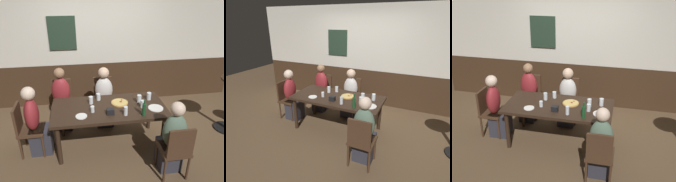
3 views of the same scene
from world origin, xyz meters
The scene contains 23 objects.
ground_plane centered at (0.00, 0.00, 0.00)m, with size 12.00×12.00×0.00m, color brown.
wall_back centered at (-0.01, 1.65, 1.30)m, with size 6.40×0.13×2.60m.
dining_table centered at (0.00, 0.00, 0.66)m, with size 1.83×0.88×0.74m.
chair_right_near centered at (0.81, -0.86, 0.50)m, with size 0.40×0.40×0.88m.
chair_left_far centered at (-0.81, 0.86, 0.50)m, with size 0.40×0.40×0.88m.
chair_head_west centered at (-1.33, 0.00, 0.50)m, with size 0.40×0.40×0.88m.
chair_mid_far centered at (0.00, 0.86, 0.50)m, with size 0.40×0.40×0.88m.
person_right_near centered at (0.81, -0.69, 0.49)m, with size 0.34×0.37×1.16m.
person_left_far centered at (-0.81, 0.70, 0.50)m, with size 0.34×0.37×1.19m.
person_head_west centered at (-1.17, 0.00, 0.50)m, with size 0.37×0.34×1.18m.
person_mid_far centered at (0.00, 0.69, 0.49)m, with size 0.34×0.37×1.15m.
pizza centered at (0.19, 0.10, 0.75)m, with size 0.28×0.28×0.03m.
beer_glass_half centered at (-0.28, 0.16, 0.80)m, with size 0.07×0.07×0.13m.
pint_glass_pale centered at (-0.15, 0.27, 0.79)m, with size 0.07×0.07×0.12m.
tumbler_water centered at (0.71, 0.16, 0.80)m, with size 0.07×0.07×0.13m.
pint_glass_stout centered at (0.52, 0.07, 0.80)m, with size 0.07×0.07×0.14m.
highball_clear centered at (0.21, -0.28, 0.80)m, with size 0.06×0.06×0.14m.
beer_glass_tall centered at (-0.28, -0.11, 0.78)m, with size 0.06×0.06×0.10m.
tumbler_short centered at (0.53, -0.09, 0.79)m, with size 0.07×0.07×0.12m.
beer_bottle_green centered at (0.48, -0.33, 0.85)m, with size 0.06×0.06×0.27m.
plate_white_large centered at (0.73, -0.16, 0.75)m, with size 0.24×0.24×0.01m, color white.
plate_white_small centered at (-0.45, -0.22, 0.75)m, with size 0.18×0.18×0.01m, color white.
condiment_caddy centered at (-0.01, -0.21, 0.79)m, with size 0.11×0.09×0.09m, color black.
Camera 3 is at (1.01, -3.97, 2.84)m, focal length 43.18 mm.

